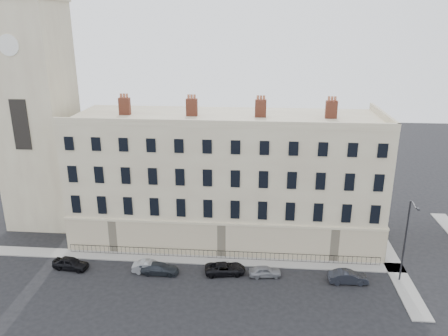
{
  "coord_description": "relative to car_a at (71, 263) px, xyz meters",
  "views": [
    {
      "loc": [
        -1.99,
        -37.89,
        25.36
      ],
      "look_at": [
        -6.06,
        10.0,
        9.32
      ],
      "focal_mm": 35.0,
      "sensor_mm": 36.0,
      "label": 1
    }
  ],
  "objects": [
    {
      "name": "car_f",
      "position": [
        29.41,
        -0.18,
        -0.01
      ],
      "size": [
        4.04,
        1.58,
        1.31
      ],
      "primitive_type": "imported",
      "rotation": [
        0.0,
        0.0,
        1.62
      ],
      "color": "black",
      "rests_on": "ground"
    },
    {
      "name": "railings",
      "position": [
        16.03,
        3.4,
        -0.11
      ],
      "size": [
        35.0,
        0.04,
        0.96
      ],
      "color": "black",
      "rests_on": "ground"
    },
    {
      "name": "church_tower",
      "position": [
        -7.97,
        11.99,
        18.0
      ],
      "size": [
        8.0,
        8.13,
        44.0
      ],
      "color": "tan",
      "rests_on": "ground"
    },
    {
      "name": "car_d",
      "position": [
        16.74,
        0.46,
        -0.06
      ],
      "size": [
        4.59,
        2.67,
        1.2
      ],
      "primitive_type": "imported",
      "rotation": [
        0.0,
        0.0,
        1.73
      ],
      "color": "black",
      "rests_on": "ground"
    },
    {
      "name": "pavement_terrace",
      "position": [
        12.03,
        3.0,
        -0.6
      ],
      "size": [
        48.0,
        2.0,
        0.12
      ],
      "primitive_type": "cube",
      "color": "gray",
      "rests_on": "ground"
    },
    {
      "name": "streetlamp",
      "position": [
        34.84,
        0.54,
        4.29
      ],
      "size": [
        0.42,
        1.93,
        8.94
      ],
      "rotation": [
        0.0,
        0.0,
        -0.12
      ],
      "color": "#28292D",
      "rests_on": "ground"
    },
    {
      "name": "car_c",
      "position": [
        9.81,
        -0.1,
        -0.08
      ],
      "size": [
        4.07,
        1.69,
        1.18
      ],
      "primitive_type": "imported",
      "rotation": [
        0.0,
        0.0,
        1.56
      ],
      "color": "#22262D",
      "rests_on": "ground"
    },
    {
      "name": "car_e",
      "position": [
        20.95,
        0.3,
        -0.09
      ],
      "size": [
        3.54,
        1.82,
        1.15
      ],
      "primitive_type": "imported",
      "rotation": [
        0.0,
        0.0,
        1.71
      ],
      "color": "gray",
      "rests_on": "ground"
    },
    {
      "name": "pavement_east_return",
      "position": [
        35.03,
        6.0,
        -0.6
      ],
      "size": [
        2.0,
        24.0,
        0.12
      ],
      "primitive_type": "cube",
      "color": "gray",
      "rests_on": "ground"
    },
    {
      "name": "terrace",
      "position": [
        16.06,
        9.97,
        6.83
      ],
      "size": [
        36.22,
        12.22,
        17.0
      ],
      "color": "tan",
      "rests_on": "ground"
    },
    {
      "name": "ground",
      "position": [
        22.03,
        -2.0,
        -0.66
      ],
      "size": [
        160.0,
        160.0,
        0.0
      ],
      "primitive_type": "plane",
      "color": "black",
      "rests_on": "ground"
    },
    {
      "name": "car_a",
      "position": [
        0.0,
        0.0,
        0.0
      ],
      "size": [
        4.08,
        2.1,
        1.33
      ],
      "primitive_type": "imported",
      "rotation": [
        0.0,
        0.0,
        1.43
      ],
      "color": "black",
      "rests_on": "ground"
    },
    {
      "name": "car_b",
      "position": [
        8.71,
        0.11,
        -0.05
      ],
      "size": [
        3.84,
        1.58,
        1.24
      ],
      "primitive_type": "imported",
      "rotation": [
        0.0,
        0.0,
        1.64
      ],
      "color": "gray",
      "rests_on": "ground"
    }
  ]
}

